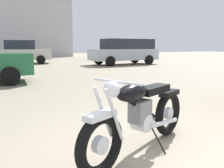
# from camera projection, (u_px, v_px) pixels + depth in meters

# --- Properties ---
(ground_plane) EXTENTS (80.00, 80.00, 0.00)m
(ground_plane) POSITION_uv_depth(u_px,v_px,m) (159.00, 160.00, 2.68)
(ground_plane) COLOR gray
(vintage_motorcycle) EXTENTS (1.88, 1.08, 0.94)m
(vintage_motorcycle) POSITION_uv_depth(u_px,v_px,m) (140.00, 116.00, 2.82)
(vintage_motorcycle) COLOR black
(vintage_motorcycle) RESTS_ON ground_plane
(white_estate_far) EXTENTS (4.85, 2.33, 1.74)m
(white_estate_far) POSITION_uv_depth(u_px,v_px,m) (125.00, 51.00, 16.29)
(white_estate_far) COLOR black
(white_estate_far) RESTS_ON ground_plane
(pale_sedan_back) EXTENTS (4.34, 2.22, 1.67)m
(pale_sedan_back) POSITION_uv_depth(u_px,v_px,m) (21.00, 52.00, 17.00)
(pale_sedan_back) COLOR black
(pale_sedan_back) RESTS_ON ground_plane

